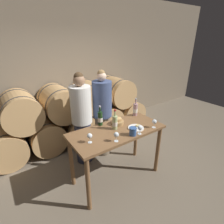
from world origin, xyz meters
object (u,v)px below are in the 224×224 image
at_px(bread_basket, 118,121).
at_px(cheese_plate, 136,128).
at_px(wine_glass_center, 140,128).
at_px(wine_bottle_red, 100,118).
at_px(person_left, 82,120).
at_px(person_right, 102,114).
at_px(wine_glass_far_left, 90,136).
at_px(wine_glass_right, 154,122).
at_px(wine_bottle_white, 115,122).
at_px(wine_bottle_rose, 135,110).
at_px(blue_crock, 133,131).
at_px(wine_glass_left, 116,135).
at_px(tasting_table, 117,138).

bearing_deg(bread_basket, cheese_plate, -62.01).
bearing_deg(wine_glass_center, wine_bottle_red, 119.30).
xyz_separation_m(person_left, person_right, (0.43, -0.00, -0.00)).
bearing_deg(wine_glass_far_left, person_left, 71.52).
height_order(bread_basket, wine_glass_right, wine_glass_right).
bearing_deg(wine_glass_right, bread_basket, 133.47).
height_order(wine_bottle_white, cheese_plate, wine_bottle_white).
bearing_deg(wine_bottle_rose, blue_crock, -134.53).
relative_size(wine_glass_far_left, wine_glass_left, 1.00).
distance_m(person_left, bread_basket, 0.70).
height_order(person_right, wine_glass_left, person_right).
relative_size(wine_bottle_white, cheese_plate, 1.31).
xyz_separation_m(blue_crock, wine_glass_right, (0.43, -0.01, 0.03)).
xyz_separation_m(wine_bottle_white, wine_glass_center, (0.21, -0.33, -0.01)).
height_order(person_left, wine_glass_right, person_left).
bearing_deg(wine_glass_right, cheese_plate, 150.55).
bearing_deg(wine_glass_far_left, wine_glass_center, -16.93).
relative_size(wine_bottle_red, cheese_plate, 1.34).
distance_m(wine_bottle_rose, cheese_plate, 0.50).
distance_m(person_left, wine_glass_left, 1.00).
distance_m(bread_basket, wine_glass_right, 0.58).
height_order(tasting_table, cheese_plate, cheese_plate).
relative_size(wine_glass_far_left, wine_glass_right, 1.00).
bearing_deg(wine_glass_left, wine_bottle_white, 57.22).
bearing_deg(bread_basket, wine_bottle_white, -141.08).
height_order(wine_bottle_red, wine_bottle_white, wine_bottle_red).
bearing_deg(person_right, wine_glass_far_left, -130.99).
bearing_deg(wine_glass_right, blue_crock, 178.04).
relative_size(wine_bottle_rose, wine_glass_center, 2.36).
bearing_deg(bread_basket, blue_crock, -93.90).
height_order(wine_bottle_red, wine_glass_center, wine_bottle_red).
xyz_separation_m(person_left, wine_bottle_red, (0.11, -0.45, 0.17)).
height_order(tasting_table, bread_basket, bread_basket).
relative_size(wine_bottle_red, blue_crock, 2.75).
xyz_separation_m(person_right, wine_glass_left, (-0.39, -0.99, 0.16)).
bearing_deg(person_left, wine_bottle_red, -75.63).
xyz_separation_m(person_right, bread_basket, (-0.07, -0.59, 0.11)).
relative_size(cheese_plate, wine_glass_left, 1.77).
bearing_deg(person_left, wine_bottle_rose, -30.59).
height_order(person_left, wine_bottle_rose, person_left).
relative_size(person_left, wine_glass_far_left, 12.38).
xyz_separation_m(blue_crock, wine_glass_left, (-0.29, 0.01, 0.03)).
relative_size(tasting_table, wine_bottle_red, 4.45).
relative_size(person_left, wine_bottle_white, 5.36).
bearing_deg(person_left, wine_glass_left, -87.69).
distance_m(wine_bottle_rose, blue_crock, 0.71).
xyz_separation_m(person_right, blue_crock, (-0.10, -0.99, 0.13)).
bearing_deg(blue_crock, bread_basket, 86.10).
relative_size(person_left, wine_glass_center, 12.38).
xyz_separation_m(person_left, blue_crock, (0.33, -0.99, 0.13)).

